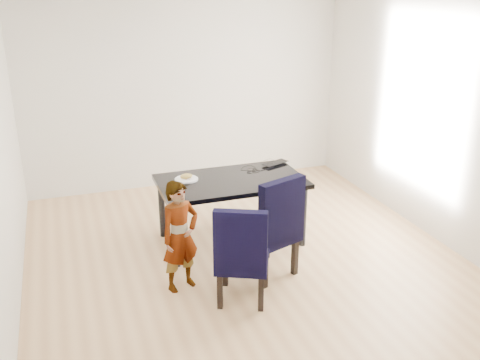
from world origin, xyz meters
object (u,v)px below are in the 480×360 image
object	(u,v)px
laptop	(272,162)
chair_right	(266,224)
chair_left	(243,251)
child	(180,236)
plate	(187,179)
dining_table	(231,210)

from	to	relation	value
laptop	chair_right	bearing A→B (deg)	44.33
chair_left	child	distance (m)	0.62
plate	laptop	xyz separation A→B (m)	(1.10, 0.20, 0.01)
dining_table	laptop	size ratio (longest dim) A/B	4.76
dining_table	laptop	distance (m)	0.82
chair_right	plate	world-z (taller)	chair_right
dining_table	chair_left	world-z (taller)	chair_left
dining_table	child	world-z (taller)	child
chair_left	laptop	bearing A→B (deg)	83.82
chair_left	plate	size ratio (longest dim) A/B	3.79
child	laptop	distance (m)	1.81
dining_table	laptop	bearing A→B (deg)	28.75
dining_table	plate	bearing A→B (deg)	162.56
dining_table	chair_left	xyz separation A→B (m)	(-0.27, -1.15, 0.12)
dining_table	chair_right	bearing A→B (deg)	-82.07
laptop	child	bearing A→B (deg)	18.18
plate	laptop	size ratio (longest dim) A/B	0.77
child	dining_table	bearing A→B (deg)	24.80
chair_left	laptop	world-z (taller)	chair_left
dining_table	laptop	world-z (taller)	laptop
dining_table	plate	distance (m)	0.62
laptop	plate	bearing A→B (deg)	-10.37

